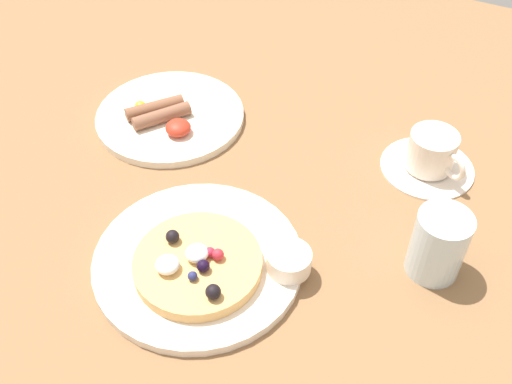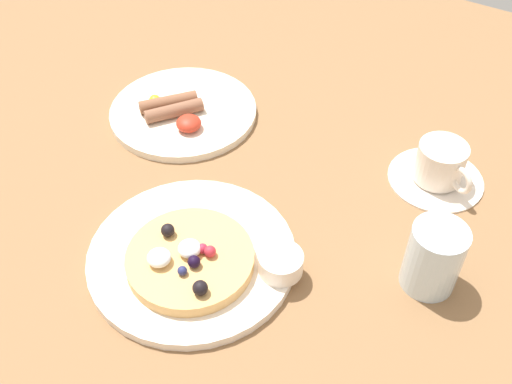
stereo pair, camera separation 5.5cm
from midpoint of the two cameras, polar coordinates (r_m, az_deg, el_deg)
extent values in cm
cube|color=olive|center=(86.36, -6.98, -2.52)|extent=(185.47, 159.42, 3.00)
cylinder|color=white|center=(78.59, -7.54, -6.56)|extent=(27.15, 27.15, 1.37)
cylinder|color=#E4AB63|center=(76.25, -7.65, -6.89)|extent=(16.31, 16.31, 1.75)
sphere|color=black|center=(71.26, -6.34, -9.52)|extent=(1.88, 1.88, 1.88)
sphere|color=red|center=(74.80, -5.76, -6.02)|extent=(1.52, 1.52, 1.52)
sphere|color=navy|center=(73.34, -8.23, -8.01)|extent=(1.20, 1.20, 1.20)
sphere|color=black|center=(77.30, -9.99, -4.27)|extent=(1.77, 1.77, 1.77)
sphere|color=#C42841|center=(75.27, -6.52, -5.79)|extent=(1.33, 1.33, 1.33)
sphere|color=black|center=(73.84, -7.19, -7.09)|extent=(1.60, 1.60, 1.60)
ellipsoid|color=white|center=(74.52, -10.55, -6.89)|extent=(2.99, 2.99, 1.80)
ellipsoid|color=white|center=(75.10, -7.74, -5.86)|extent=(2.92, 2.92, 1.75)
cylinder|color=white|center=(75.25, 1.06, -6.65)|extent=(5.70, 5.70, 2.79)
cylinder|color=#73350B|center=(74.81, 1.07, -6.39)|extent=(4.68, 4.68, 0.33)
cylinder|color=white|center=(100.96, -9.72, 7.07)|extent=(24.31, 24.31, 1.29)
cylinder|color=brown|center=(98.40, -10.57, 7.09)|extent=(7.32, 9.08, 2.21)
cylinder|color=brown|center=(100.33, -11.19, 7.83)|extent=(7.69, 8.85, 2.21)
ellipsoid|color=white|center=(101.84, -12.44, 7.66)|extent=(6.58, 5.60, 0.60)
sphere|color=yellow|center=(101.55, -12.48, 7.89)|extent=(2.00, 2.00, 2.00)
ellipsoid|color=red|center=(95.62, -9.07, 6.02)|extent=(4.01, 4.01, 2.21)
cylinder|color=white|center=(93.57, 14.39, 2.29)|extent=(14.03, 14.03, 0.65)
cylinder|color=white|center=(91.47, 14.74, 3.78)|extent=(7.11, 7.11, 5.83)
torus|color=white|center=(89.14, 16.70, 2.23)|extent=(3.87, 2.84, 4.07)
cylinder|color=#A27551|center=(90.29, 14.96, 4.67)|extent=(6.04, 6.04, 0.47)
cylinder|color=silver|center=(77.01, 15.05, -4.91)|extent=(6.88, 6.88, 9.44)
camera|label=1|loc=(0.03, -91.93, -1.94)|focal=41.99mm
camera|label=2|loc=(0.03, 88.07, 1.94)|focal=41.99mm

